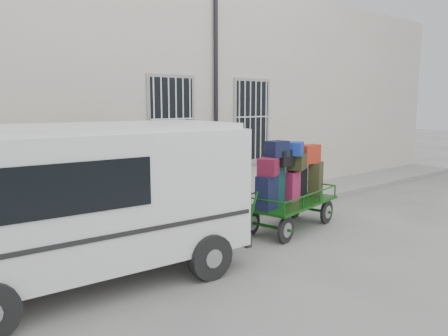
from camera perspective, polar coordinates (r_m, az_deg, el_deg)
ground at (r=9.15m, az=5.96°, el=-8.99°), size 80.00×80.00×0.00m
building at (r=13.16m, az=-11.52°, el=9.42°), size 24.00×5.15×6.00m
sidewalk at (r=10.72m, az=-2.55°, el=-5.94°), size 24.00×1.70×0.15m
luggage_cart at (r=9.55m, az=8.62°, el=-1.86°), size 2.86×1.54×1.98m
van at (r=6.87m, az=-17.45°, el=-3.25°), size 4.94×2.44×2.42m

